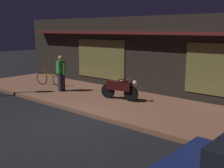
% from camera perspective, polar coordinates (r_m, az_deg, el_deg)
% --- Properties ---
extents(ground_plane, '(60.00, 60.00, 0.00)m').
position_cam_1_polar(ground_plane, '(9.14, -9.14, -8.20)').
color(ground_plane, black).
extents(sidewalk_slab, '(18.00, 4.00, 0.15)m').
position_cam_1_polar(sidewalk_slab, '(11.19, 2.68, -4.06)').
color(sidewalk_slab, brown).
rests_on(sidewalk_slab, ground_plane).
extents(storefront_building, '(18.00, 3.30, 3.60)m').
position_cam_1_polar(storefront_building, '(13.68, 11.58, 5.87)').
color(storefront_building, black).
rests_on(storefront_building, ground_plane).
extents(motorcycle, '(1.70, 0.58, 0.97)m').
position_cam_1_polar(motorcycle, '(11.42, 1.63, -0.79)').
color(motorcycle, black).
rests_on(motorcycle, sidewalk_slab).
extents(bicycle_parked, '(1.60, 0.60, 0.91)m').
position_cam_1_polar(bicycle_parked, '(14.77, -12.64, 1.13)').
color(bicycle_parked, black).
rests_on(bicycle_parked, sidewalk_slab).
extents(person_photographer, '(0.61, 0.39, 1.67)m').
position_cam_1_polar(person_photographer, '(13.19, -10.41, 2.33)').
color(person_photographer, '#28232D').
rests_on(person_photographer, sidewalk_slab).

